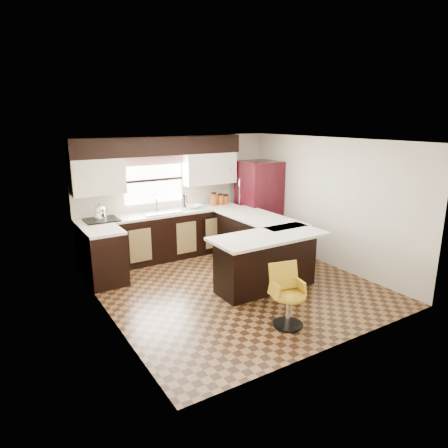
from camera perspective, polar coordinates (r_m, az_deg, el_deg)
floor at (r=6.81m, az=1.53°, el=-8.77°), size 4.40×4.40×0.00m
ceiling at (r=6.25m, az=1.68°, el=11.84°), size 4.40×4.40×0.00m
wall_back at (r=8.31m, az=-6.77°, el=4.16°), size 4.40×0.00×4.40m
wall_front at (r=4.81m, az=16.17°, el=-4.28°), size 4.40×0.00×4.40m
wall_left at (r=5.59m, az=-16.71°, el=-1.66°), size 0.00×4.40×4.40m
wall_right at (r=7.75m, az=14.71°, el=3.00°), size 0.00×4.40×4.40m
base_cab_back at (r=8.04m, az=-8.61°, el=-1.78°), size 3.30×0.60×0.90m
base_cab_left at (r=7.04m, az=-16.63°, el=-4.67°), size 0.60×0.70×0.90m
counter_back at (r=7.92m, az=-8.74°, el=1.50°), size 3.30×0.60×0.04m
counter_left at (r=6.90m, az=-16.92°, el=-0.97°), size 0.60×0.70×0.04m
soffit at (r=7.86m, az=-9.14°, el=10.97°), size 3.40×0.35×0.36m
upper_cab_left at (r=7.52m, az=-17.62°, el=6.47°), size 0.94×0.35×0.64m
upper_cab_right at (r=8.38m, az=-2.12°, el=7.94°), size 1.14×0.35×0.64m
window_pane at (r=8.04m, az=-10.03°, el=6.20°), size 1.20×0.02×0.90m
valance at (r=7.95m, az=-10.05°, el=8.95°), size 1.30×0.06×0.18m
sink at (r=7.87m, az=-9.02°, el=1.69°), size 0.75×0.45×0.03m
dishwasher at (r=8.23m, az=-1.41°, el=-1.36°), size 0.58×0.03×0.78m
cooktop at (r=7.52m, az=-17.11°, el=0.57°), size 0.58×0.50×0.02m
peninsula_long at (r=7.62m, az=4.65°, el=-2.60°), size 0.60×1.95×0.90m
peninsula_return at (r=6.58m, az=5.98°, el=-5.49°), size 1.65×0.60×0.90m
counter_pen_long at (r=7.52m, az=5.03°, el=0.90°), size 0.84×1.95×0.04m
counter_pen_return at (r=6.35m, az=6.45°, el=-1.76°), size 1.89×0.84×0.04m
refrigerator at (r=8.72m, az=4.99°, el=2.88°), size 0.79×0.76×1.85m
bar_chair at (r=5.48m, az=9.26°, el=-10.20°), size 0.54×0.54×0.85m
kettle at (r=7.48m, az=-17.34°, el=1.72°), size 0.21×0.21×0.29m
percolator at (r=8.07m, az=-5.79°, el=3.04°), size 0.14×0.14×0.28m
mixing_bowl at (r=8.19m, az=-4.28°, el=2.50°), size 0.35×0.35×0.07m
canister_large at (r=8.42m, az=-1.47°, el=3.49°), size 0.14×0.14×0.25m
canister_med at (r=8.50m, az=-0.49°, el=3.46°), size 0.13×0.13×0.20m
canister_small at (r=8.57m, az=0.24°, el=3.47°), size 0.13×0.13×0.18m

